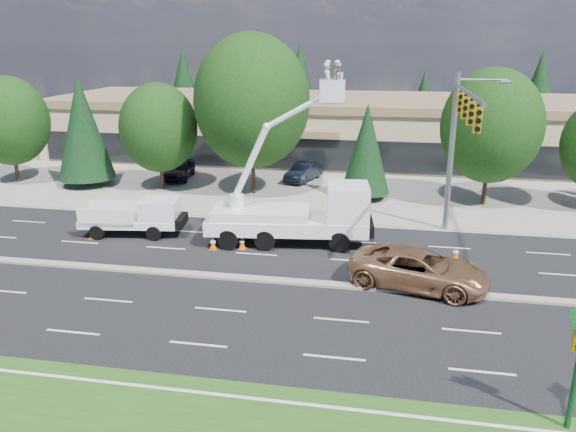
% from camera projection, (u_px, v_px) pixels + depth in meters
% --- Properties ---
extents(ground, '(140.00, 140.00, 0.00)m').
position_uv_depth(ground, '(240.00, 279.00, 26.21)').
color(ground, black).
rests_on(ground, ground).
extents(concrete_apron, '(140.00, 22.00, 0.01)m').
position_uv_depth(concrete_apron, '(305.00, 179.00, 44.97)').
color(concrete_apron, gray).
rests_on(concrete_apron, ground).
extents(road_median, '(120.00, 0.55, 0.12)m').
position_uv_depth(road_median, '(240.00, 278.00, 26.19)').
color(road_median, gray).
rests_on(road_median, ground).
extents(strip_mall, '(50.40, 15.40, 5.50)m').
position_uv_depth(strip_mall, '(321.00, 125.00, 53.47)').
color(strip_mall, tan).
rests_on(strip_mall, ground).
extents(tree_front_a, '(5.86, 5.86, 8.14)m').
position_uv_depth(tree_front_a, '(9.00, 121.00, 42.59)').
color(tree_front_a, '#332114').
rests_on(tree_front_a, ground).
extents(tree_front_b, '(4.19, 4.19, 8.27)m').
position_uv_depth(tree_front_b, '(83.00, 127.00, 41.67)').
color(tree_front_b, '#332114').
rests_on(tree_front_b, ground).
extents(tree_front_c, '(5.63, 5.63, 7.81)m').
position_uv_depth(tree_front_c, '(159.00, 128.00, 40.61)').
color(tree_front_c, '#332114').
rests_on(tree_front_c, ground).
extents(tree_front_d, '(8.10, 8.10, 11.24)m').
position_uv_depth(tree_front_d, '(252.00, 101.00, 38.81)').
color(tree_front_d, '#332114').
rests_on(tree_front_d, ground).
extents(tree_front_e, '(3.37, 3.37, 6.64)m').
position_uv_depth(tree_front_e, '(366.00, 148.00, 38.35)').
color(tree_front_e, '#332114').
rests_on(tree_front_e, ground).
extents(tree_front_f, '(6.53, 6.53, 9.06)m').
position_uv_depth(tree_front_f, '(491.00, 126.00, 36.47)').
color(tree_front_f, '#332114').
rests_on(tree_front_f, ground).
extents(tree_back_a, '(4.97, 4.97, 9.80)m').
position_uv_depth(tree_back_a, '(184.00, 87.00, 67.09)').
color(tree_back_a, '#332114').
rests_on(tree_back_a, ground).
extents(tree_back_b, '(5.24, 5.24, 10.34)m').
position_uv_depth(tree_back_b, '(300.00, 86.00, 64.62)').
color(tree_back_b, '#332114').
rests_on(tree_back_b, ground).
extents(tree_back_c, '(3.77, 3.77, 7.43)m').
position_uv_depth(tree_back_c, '(423.00, 102.00, 62.71)').
color(tree_back_c, '#332114').
rests_on(tree_back_c, ground).
extents(tree_back_d, '(4.84, 4.84, 9.54)m').
position_uv_depth(tree_back_d, '(538.00, 93.00, 60.32)').
color(tree_back_d, '#332114').
rests_on(tree_back_d, ground).
extents(signal_mast, '(2.76, 10.16, 9.00)m').
position_uv_depth(signal_mast, '(458.00, 132.00, 29.28)').
color(signal_mast, gray).
rests_on(signal_mast, ground).
extents(utility_pickup, '(5.73, 2.76, 2.11)m').
position_uv_depth(utility_pickup, '(138.00, 220.00, 31.92)').
color(utility_pickup, white).
rests_on(utility_pickup, ground).
extents(bucket_truck, '(8.97, 3.69, 9.71)m').
position_uv_depth(bucket_truck, '(301.00, 207.00, 30.18)').
color(bucket_truck, white).
rests_on(bucket_truck, ground).
extents(traffic_cone_a, '(0.40, 0.40, 0.70)m').
position_uv_depth(traffic_cone_a, '(92.00, 233.00, 31.41)').
color(traffic_cone_a, '#F34F07').
rests_on(traffic_cone_a, ground).
extents(traffic_cone_b, '(0.40, 0.40, 0.70)m').
position_uv_depth(traffic_cone_b, '(213.00, 243.00, 29.79)').
color(traffic_cone_b, '#F34F07').
rests_on(traffic_cone_b, ground).
extents(traffic_cone_c, '(0.40, 0.40, 0.70)m').
position_uv_depth(traffic_cone_c, '(242.00, 243.00, 29.85)').
color(traffic_cone_c, '#F34F07').
rests_on(traffic_cone_c, ground).
extents(traffic_cone_d, '(0.40, 0.40, 0.70)m').
position_uv_depth(traffic_cone_d, '(389.00, 252.00, 28.53)').
color(traffic_cone_d, '#F34F07').
rests_on(traffic_cone_d, ground).
extents(traffic_cone_e, '(0.40, 0.40, 0.70)m').
position_uv_depth(traffic_cone_e, '(455.00, 254.00, 28.36)').
color(traffic_cone_e, '#F34F07').
rests_on(traffic_cone_e, ground).
extents(minivan, '(6.65, 4.17, 1.71)m').
position_uv_depth(minivan, '(419.00, 269.00, 25.12)').
color(minivan, '#A2714E').
rests_on(minivan, ground).
extents(parked_car_west, '(2.44, 4.91, 1.61)m').
position_uv_depth(parked_car_west, '(179.00, 169.00, 44.82)').
color(parked_car_west, black).
rests_on(parked_car_west, ground).
extents(parked_car_east, '(2.71, 4.48, 1.39)m').
position_uv_depth(parked_car_east, '(304.00, 172.00, 44.16)').
color(parked_car_east, black).
rests_on(parked_car_east, ground).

